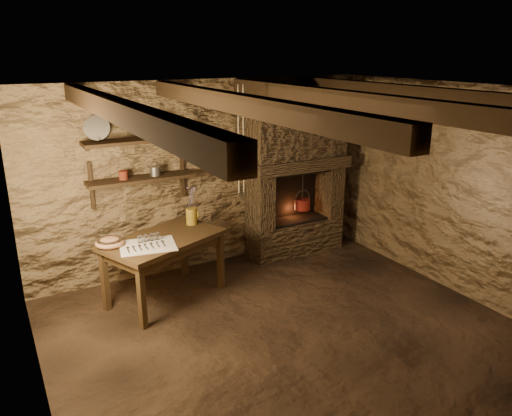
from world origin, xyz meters
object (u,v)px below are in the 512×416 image
wooden_bowl (110,243)px  stoneware_jug (191,209)px  iron_stockpot (151,130)px  red_pot (302,203)px  work_table (165,266)px

wooden_bowl → stoneware_jug: bearing=12.7°
iron_stockpot → wooden_bowl: bearing=-142.9°
wooden_bowl → iron_stockpot: 1.38m
wooden_bowl → red_pot: size_ratio=0.57×
work_table → stoneware_jug: size_ratio=3.30×
wooden_bowl → iron_stockpot: bearing=37.1°
iron_stockpot → red_pot: size_ratio=0.45×
iron_stockpot → red_pot: (2.04, -0.12, -1.16)m
stoneware_jug → iron_stockpot: bearing=119.8°
stoneware_jug → wooden_bowl: stoneware_jug is taller
iron_stockpot → stoneware_jug: bearing=-40.3°
stoneware_jug → iron_stockpot: (-0.34, 0.29, 0.92)m
stoneware_jug → iron_stockpot: size_ratio=1.85×
work_table → wooden_bowl: bearing=154.8°
stoneware_jug → red_pot: bearing=-14.2°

